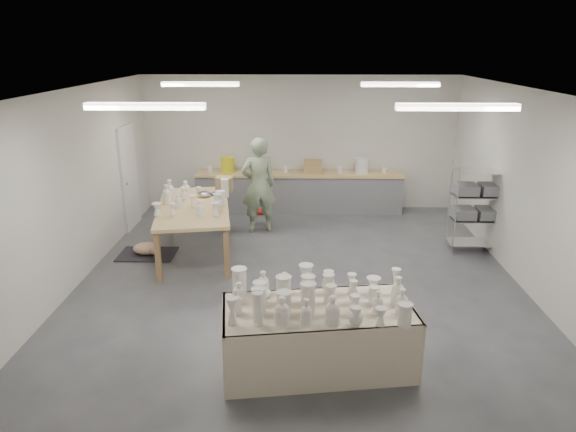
{
  "coord_description": "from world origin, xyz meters",
  "views": [
    {
      "loc": [
        -0.01,
        -7.5,
        3.62
      ],
      "look_at": [
        -0.18,
        0.16,
        1.05
      ],
      "focal_mm": 32.0,
      "sensor_mm": 36.0,
      "label": 1
    }
  ],
  "objects_px": {
    "work_table": "(196,204)",
    "potter": "(259,185)",
    "drying_table": "(317,333)",
    "red_stool": "(260,212)"
  },
  "relations": [
    {
      "from": "drying_table",
      "to": "work_table",
      "type": "relative_size",
      "value": 0.89
    },
    {
      "from": "red_stool",
      "to": "drying_table",
      "type": "bearing_deg",
      "value": -78.25
    },
    {
      "from": "drying_table",
      "to": "red_stool",
      "type": "distance_m",
      "value": 5.0
    },
    {
      "from": "work_table",
      "to": "red_stool",
      "type": "height_order",
      "value": "work_table"
    },
    {
      "from": "potter",
      "to": "red_stool",
      "type": "bearing_deg",
      "value": -106.5
    },
    {
      "from": "work_table",
      "to": "potter",
      "type": "relative_size",
      "value": 1.35
    },
    {
      "from": "drying_table",
      "to": "work_table",
      "type": "xyz_separation_m",
      "value": [
        -2.05,
        3.51,
        0.47
      ]
    },
    {
      "from": "work_table",
      "to": "red_stool",
      "type": "relative_size",
      "value": 6.49
    },
    {
      "from": "work_table",
      "to": "potter",
      "type": "xyz_separation_m",
      "value": [
        1.03,
        1.11,
        0.05
      ]
    },
    {
      "from": "drying_table",
      "to": "potter",
      "type": "height_order",
      "value": "potter"
    }
  ]
}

